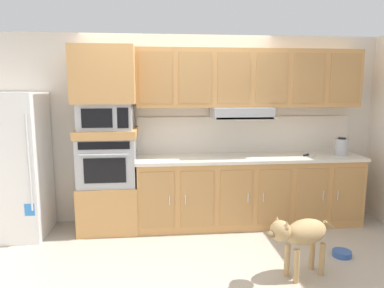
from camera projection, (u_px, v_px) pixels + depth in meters
name	position (u px, v px, depth m)	size (l,w,h in m)	color
ground_plane	(184.00, 252.00, 3.90)	(9.60, 9.60, 0.00)	#B2A899
back_kitchen_wall	(178.00, 129.00, 4.79)	(6.20, 0.12, 2.50)	beige
refrigerator	(12.00, 165.00, 4.23)	(0.76, 0.73, 1.76)	white
oven_base_cabinet	(110.00, 206.00, 4.50)	(0.74, 0.62, 0.60)	tan
built_in_oven	(108.00, 161.00, 4.40)	(0.70, 0.62, 0.60)	#A8AAAF
appliance_mid_shelf	(107.00, 133.00, 4.35)	(0.74, 0.62, 0.10)	tan
microwave	(106.00, 116.00, 4.31)	(0.64, 0.54, 0.32)	#A8AAAF
appliance_upper_cabinet	(105.00, 75.00, 4.24)	(0.74, 0.62, 0.68)	tan
lower_cabinet_run	(249.00, 192.00, 4.65)	(2.92, 0.63, 0.88)	tan
countertop_slab	(250.00, 158.00, 4.58)	(2.96, 0.64, 0.04)	silver
backsplash_panel	(245.00, 135.00, 4.82)	(2.96, 0.02, 0.50)	silver
upper_cabinet_with_hood	(249.00, 81.00, 4.54)	(2.92, 0.48, 0.88)	tan
screwdriver	(307.00, 155.00, 4.60)	(0.16, 0.17, 0.03)	black
electric_kettle	(341.00, 147.00, 4.63)	(0.17, 0.17, 0.24)	#A8AAAF
dog	(301.00, 234.00, 3.31)	(0.79, 0.39, 0.63)	tan
dog_food_bowl	(342.00, 253.00, 3.79)	(0.20, 0.20, 0.06)	#3359A5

